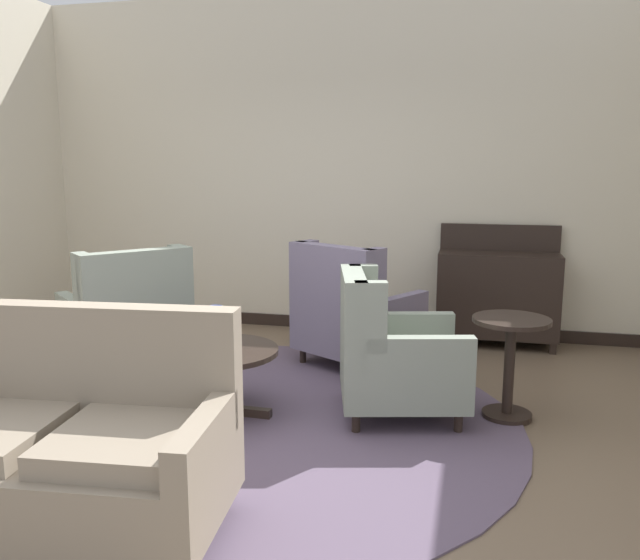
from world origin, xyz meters
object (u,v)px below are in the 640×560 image
(side_table, at_px, (510,358))
(settee, at_px, (65,446))
(coffee_table, at_px, (220,362))
(sideboard, at_px, (498,293))
(armchair_near_sideboard, at_px, (352,315))
(armchair_far_left, at_px, (128,322))
(porcelain_vase, at_px, (216,330))
(armchair_near_window, at_px, (390,355))

(side_table, bearing_deg, settee, -136.97)
(coffee_table, relative_size, settee, 0.51)
(side_table, relative_size, sideboard, 0.62)
(armchair_near_sideboard, bearing_deg, sideboard, -112.51)
(coffee_table, xyz_separation_m, armchair_far_left, (-1.02, 0.60, 0.07))
(porcelain_vase, relative_size, armchair_near_sideboard, 0.25)
(armchair_far_left, bearing_deg, armchair_near_window, 121.43)
(armchair_near_sideboard, height_order, sideboard, sideboard)
(armchair_far_left, distance_m, side_table, 2.93)
(armchair_near_window, distance_m, side_table, 0.79)
(porcelain_vase, bearing_deg, armchair_far_left, 149.22)
(porcelain_vase, xyz_separation_m, sideboard, (1.89, 2.20, -0.09))
(porcelain_vase, distance_m, armchair_near_window, 1.18)
(settee, xyz_separation_m, armchair_near_window, (1.26, 1.76, 0.00))
(armchair_near_sideboard, height_order, armchair_near_window, armchair_near_sideboard)
(armchair_near_sideboard, xyz_separation_m, armchair_near_window, (0.46, -1.03, -0.01))
(coffee_table, xyz_separation_m, armchair_near_sideboard, (0.66, 1.28, 0.07))
(porcelain_vase, relative_size, armchair_near_window, 0.30)
(coffee_table, bearing_deg, armchair_near_sideboard, 62.76)
(porcelain_vase, distance_m, side_table, 1.97)
(coffee_table, height_order, armchair_near_window, armchair_near_window)
(coffee_table, bearing_deg, side_table, 11.87)
(coffee_table, bearing_deg, porcelain_vase, 168.04)
(coffee_table, xyz_separation_m, sideboard, (1.86, 2.20, 0.13))
(armchair_near_sideboard, relative_size, armchair_far_left, 0.97)
(armchair_far_left, distance_m, armchair_near_window, 2.17)
(sideboard, bearing_deg, porcelain_vase, -130.64)
(settee, bearing_deg, sideboard, 56.26)
(armchair_near_window, bearing_deg, porcelain_vase, 88.60)
(armchair_near_sideboard, bearing_deg, side_table, 174.51)
(armchair_far_left, bearing_deg, porcelain_vase, 99.77)
(settee, distance_m, armchair_far_left, 2.28)
(armchair_far_left, height_order, sideboard, sideboard)
(coffee_table, xyz_separation_m, armchair_near_window, (1.12, 0.26, 0.06))
(settee, bearing_deg, side_table, 37.67)
(armchair_near_sideboard, relative_size, armchair_near_window, 1.16)
(armchair_far_left, bearing_deg, armchair_near_sideboard, 152.69)
(coffee_table, relative_size, side_table, 1.15)
(side_table, bearing_deg, sideboard, 91.08)
(coffee_table, height_order, armchair_near_sideboard, armchair_near_sideboard)
(armchair_near_window, xyz_separation_m, side_table, (0.78, 0.14, -0.01))
(armchair_far_left, xyz_separation_m, sideboard, (2.88, 1.60, 0.06))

